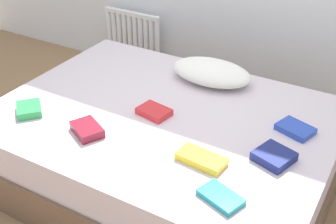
# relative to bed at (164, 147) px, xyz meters

# --- Properties ---
(ground_plane) EXTENTS (8.00, 8.00, 0.00)m
(ground_plane) POSITION_rel_bed_xyz_m (0.00, 0.00, -0.25)
(ground_plane) COLOR #93704C
(bed) EXTENTS (2.00, 1.50, 0.50)m
(bed) POSITION_rel_bed_xyz_m (0.00, 0.00, 0.00)
(bed) COLOR brown
(bed) RESTS_ON ground
(radiator) EXTENTS (0.57, 0.04, 0.49)m
(radiator) POSITION_rel_bed_xyz_m (-1.04, 1.20, 0.09)
(radiator) COLOR white
(radiator) RESTS_ON ground
(pillow) EXTENTS (0.54, 0.33, 0.13)m
(pillow) POSITION_rel_bed_xyz_m (0.07, 0.51, 0.32)
(pillow) COLOR white
(pillow) RESTS_ON bed
(textbook_navy) EXTENTS (0.22, 0.22, 0.05)m
(textbook_navy) POSITION_rel_bed_xyz_m (0.71, -0.11, 0.28)
(textbook_navy) COLOR navy
(textbook_navy) RESTS_ON bed
(textbook_yellow) EXTENTS (0.26, 0.15, 0.04)m
(textbook_yellow) POSITION_rel_bed_xyz_m (0.40, -0.30, 0.27)
(textbook_yellow) COLOR yellow
(textbook_yellow) RESTS_ON bed
(textbook_green) EXTENTS (0.22, 0.22, 0.05)m
(textbook_green) POSITION_rel_bed_xyz_m (-0.69, -0.40, 0.28)
(textbook_green) COLOR green
(textbook_green) RESTS_ON bed
(textbook_red) EXTENTS (0.20, 0.16, 0.04)m
(textbook_red) POSITION_rel_bed_xyz_m (-0.04, -0.04, 0.27)
(textbook_red) COLOR red
(textbook_red) RESTS_ON bed
(textbook_teal) EXTENTS (0.23, 0.18, 0.03)m
(textbook_teal) POSITION_rel_bed_xyz_m (0.60, -0.50, 0.27)
(textbook_teal) COLOR teal
(textbook_teal) RESTS_ON bed
(textbook_blue) EXTENTS (0.22, 0.19, 0.04)m
(textbook_blue) POSITION_rel_bed_xyz_m (0.73, 0.20, 0.27)
(textbook_blue) COLOR #2847B7
(textbook_blue) RESTS_ON bed
(textbook_maroon) EXTENTS (0.23, 0.20, 0.05)m
(textbook_maroon) POSITION_rel_bed_xyz_m (-0.26, -0.39, 0.28)
(textbook_maroon) COLOR maroon
(textbook_maroon) RESTS_ON bed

